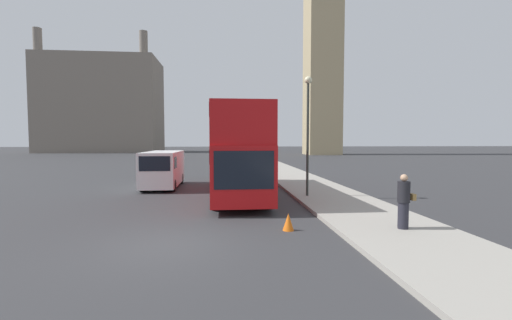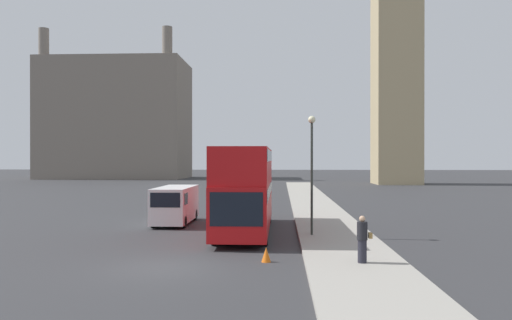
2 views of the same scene
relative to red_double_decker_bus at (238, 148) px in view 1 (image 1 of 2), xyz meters
name	(u,v)px [view 1 (image 1 of 2)]	position (x,y,z in m)	size (l,w,h in m)	color
ground_plane	(168,244)	(-2.29, -8.47, -2.46)	(300.00, 300.00, 0.00)	#333335
sidewalk_strip	(404,235)	(4.55, -8.47, -2.38)	(3.70, 120.00, 0.15)	#9E998E
building_block_distant	(103,106)	(-30.16, 69.92, 8.96)	(26.94, 15.35, 27.73)	slate
red_double_decker_bus	(238,148)	(0.00, 0.00, 0.00)	(2.56, 10.99, 4.40)	#B71114
white_van	(163,168)	(-4.41, 3.16, -1.28)	(1.96, 5.26, 2.19)	white
pedestrian	(404,202)	(4.76, -8.04, -1.47)	(0.53, 0.37, 1.68)	#23232D
street_lamp	(308,118)	(3.36, -1.57, 1.50)	(0.36, 0.36, 5.82)	#2D332D
traffic_cone	(288,222)	(1.29, -7.37, -2.18)	(0.36, 0.36, 0.55)	orange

